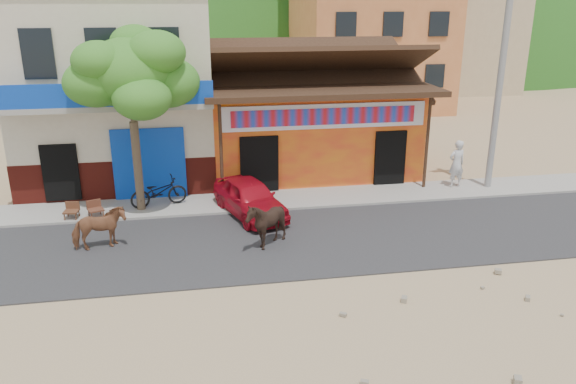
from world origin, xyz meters
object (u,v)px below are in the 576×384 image
object	(u,v)px
red_car	(250,198)
scooter	(159,192)
cow_dark	(266,223)
cafe_chair_right	(95,202)
pedestrian	(457,164)
cow_tan	(99,228)
tree	(134,122)
utility_pole	(500,80)
cafe_chair_left	(70,204)

from	to	relation	value
red_car	scooter	bearing A→B (deg)	139.86
cow_dark	scooter	distance (m)	4.95
scooter	cafe_chair_right	bearing A→B (deg)	92.99
red_car	cafe_chair_right	world-z (taller)	red_car
pedestrian	cow_dark	bearing A→B (deg)	19.00
cow_dark	scooter	bearing A→B (deg)	-140.44
cow_tan	cafe_chair_right	size ratio (longest dim) A/B	1.50
tree	cow_dark	xyz separation A→B (m)	(3.79, -3.61, -2.36)
cow_dark	pedestrian	size ratio (longest dim) A/B	0.81
utility_pole	cafe_chair_right	distance (m)	14.64
red_car	cafe_chair_right	distance (m)	5.03
cow_tan	cafe_chair_left	xyz separation A→B (m)	(-1.23, 2.42, -0.07)
tree	utility_pole	distance (m)	12.84
cow_tan	cafe_chair_left	world-z (taller)	cow_tan
cow_tan	scooter	bearing A→B (deg)	-40.74
scooter	pedestrian	bearing A→B (deg)	-104.51
red_car	pedestrian	bearing A→B (deg)	-8.46
utility_pole	cow_tan	distance (m)	14.50
cow_tan	pedestrian	distance (m)	12.94
utility_pole	red_car	size ratio (longest dim) A/B	2.22
tree	utility_pole	size ratio (longest dim) A/B	0.75
tree	cafe_chair_right	distance (m)	2.91
cafe_chair_left	cafe_chair_right	distance (m)	0.76
tree	pedestrian	bearing A→B (deg)	2.12
cow_tan	cow_dark	size ratio (longest dim) A/B	1.03
cafe_chair_left	scooter	bearing A→B (deg)	20.27
cow_tan	tree	bearing A→B (deg)	-32.15
scooter	cafe_chair_left	bearing A→B (deg)	88.05
pedestrian	cafe_chair_right	xyz separation A→B (m)	(-12.97, -0.93, -0.40)
tree	scooter	distance (m)	2.57
cow_dark	cafe_chair_left	size ratio (longest dim) A/B	1.51
cow_dark	tree	bearing A→B (deg)	-134.13
red_car	cafe_chair_left	size ratio (longest dim) A/B	3.76
tree	cafe_chair_left	xyz separation A→B (m)	(-2.16, -0.50, -2.52)
cow_dark	cafe_chair_right	world-z (taller)	cow_dark
utility_pole	cow_tan	bearing A→B (deg)	-167.19
cafe_chair_left	utility_pole	bearing A→B (deg)	9.10
cow_tan	pedestrian	bearing A→B (deg)	-89.46
cow_tan	red_car	bearing A→B (deg)	-81.50
cow_tan	scooter	distance (m)	3.46
tree	cafe_chair_right	world-z (taller)	tree
pedestrian	cafe_chair_left	bearing A→B (deg)	-4.56
red_car	scooter	distance (m)	3.22
utility_pole	cow_dark	size ratio (longest dim) A/B	5.53
cafe_chair_left	cafe_chair_right	world-z (taller)	cafe_chair_right
cow_tan	scooter	world-z (taller)	cow_tan
red_car	cafe_chair_left	distance (m)	5.78
cow_tan	cafe_chair_left	size ratio (longest dim) A/B	1.56
red_car	cafe_chair_left	xyz separation A→B (m)	(-5.76, 0.50, -0.05)
cow_dark	red_car	bearing A→B (deg)	-176.39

